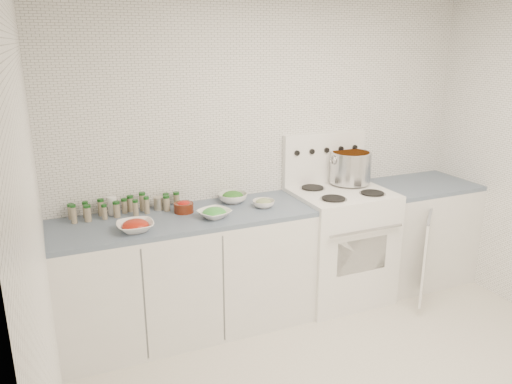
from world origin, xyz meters
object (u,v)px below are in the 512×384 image
(stove, at_px, (339,241))
(bowl_tomato, at_px, (135,226))
(bowl_snowpea, at_px, (214,213))
(stock_pot, at_px, (350,166))

(stove, bearing_deg, bowl_tomato, -175.06)
(stove, xyz_separation_m, bowl_snowpea, (-1.12, -0.10, 0.43))
(stove, distance_m, bowl_tomato, 1.74)
(bowl_tomato, bearing_deg, stove, 4.94)
(stock_pot, distance_m, bowl_snowpea, 1.33)
(stock_pot, relative_size, bowl_snowpea, 1.28)
(stove, height_order, bowl_snowpea, stove)
(stove, bearing_deg, stock_pot, 39.94)
(stove, relative_size, stock_pot, 3.75)
(bowl_tomato, xyz_separation_m, bowl_snowpea, (0.56, 0.04, -0.00))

